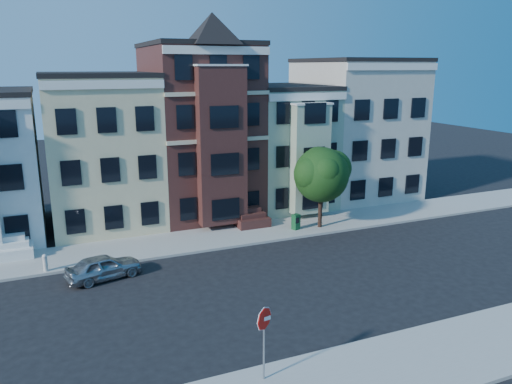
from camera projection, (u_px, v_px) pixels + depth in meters
name	position (u px, v px, depth m)	size (l,w,h in m)	color
ground	(286.00, 285.00, 25.02)	(120.00, 120.00, 0.00)	black
far_sidewalk	(231.00, 236.00, 32.15)	(60.00, 4.00, 0.15)	#9E9B93
near_sidewalk	(385.00, 371.00, 17.86)	(60.00, 4.00, 0.15)	#9E9B93
house_yellow	(101.00, 152.00, 34.09)	(7.00, 9.00, 10.00)	beige
house_brown	(199.00, 132.00, 36.49)	(7.00, 9.00, 12.00)	#43201B
house_green	(279.00, 147.00, 39.32)	(6.00, 9.00, 9.00)	#98A98D
house_cream	(355.00, 130.00, 41.72)	(8.00, 9.00, 11.00)	beige
street_tree	(321.00, 178.00, 32.86)	(5.76, 5.76, 6.70)	#1E4916
parked_car	(104.00, 267.00, 25.68)	(1.53, 3.81, 1.30)	#A8ABB1
newspaper_box	(296.00, 222.00, 33.06)	(0.46, 0.41, 1.02)	#145229
fire_hydrant	(45.00, 264.00, 26.34)	(0.26, 0.26, 0.75)	beige
stop_sign	(264.00, 339.00, 16.95)	(0.84, 0.12, 3.07)	#C20300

